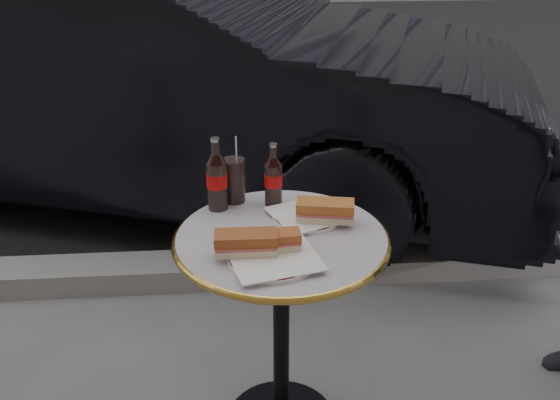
{
  "coord_description": "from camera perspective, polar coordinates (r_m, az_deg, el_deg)",
  "views": [
    {
      "loc": [
        -0.12,
        -1.54,
        1.61
      ],
      "look_at": [
        0.0,
        0.05,
        0.82
      ],
      "focal_mm": 40.0,
      "sensor_mm": 36.0,
      "label": 1
    }
  ],
  "objects": [
    {
      "name": "sandwich_left_a",
      "position": [
        1.65,
        -3.12,
        -4.03
      ],
      "size": [
        0.17,
        0.08,
        0.06
      ],
      "primitive_type": "cube",
      "rotation": [
        0.0,
        0.0,
        -0.01
      ],
      "color": "#9D4F28",
      "rests_on": "plate_left"
    },
    {
      "name": "sandwich_right",
      "position": [
        1.82,
        4.14,
        -1.06
      ],
      "size": [
        0.18,
        0.11,
        0.06
      ],
      "primitive_type": "cube",
      "rotation": [
        0.0,
        0.0,
        -0.17
      ],
      "color": "#B7672E",
      "rests_on": "plate_right"
    },
    {
      "name": "plate_left",
      "position": [
        1.66,
        -0.68,
        -5.35
      ],
      "size": [
        0.26,
        0.26,
        0.01
      ],
      "primitive_type": "cylinder",
      "rotation": [
        0.0,
        0.0,
        0.07
      ],
      "color": "silver",
      "rests_on": "bistro_table"
    },
    {
      "name": "parked_car",
      "position": [
        3.63,
        -12.32,
        11.38
      ],
      "size": [
        2.77,
        4.59,
        1.43
      ],
      "primitive_type": "imported",
      "rotation": [
        0.0,
        0.0,
        1.26
      ],
      "color": "black",
      "rests_on": "ground"
    },
    {
      "name": "sandwich_left_b",
      "position": [
        1.67,
        -0.47,
        -3.82
      ],
      "size": [
        0.14,
        0.07,
        0.05
      ],
      "primitive_type": "cube",
      "rotation": [
        0.0,
        0.0,
        0.08
      ],
      "color": "#B1572D",
      "rests_on": "plate_left"
    },
    {
      "name": "plate_right",
      "position": [
        1.87,
        2.47,
        -1.52
      ],
      "size": [
        0.25,
        0.25,
        0.01
      ],
      "primitive_type": "cylinder",
      "rotation": [
        0.0,
        0.0,
        0.22
      ],
      "color": "white",
      "rests_on": "bistro_table"
    },
    {
      "name": "cola_glass",
      "position": [
        1.95,
        -4.22,
        1.81
      ],
      "size": [
        0.08,
        0.08,
        0.14
      ],
      "primitive_type": "cylinder",
      "rotation": [
        0.0,
        0.0,
        0.13
      ],
      "color": "black",
      "rests_on": "bistro_table"
    },
    {
      "name": "cola_bottle_right",
      "position": [
        1.91,
        -0.62,
        2.35
      ],
      "size": [
        0.07,
        0.07,
        0.2
      ],
      "primitive_type": null,
      "rotation": [
        0.0,
        0.0,
        -0.33
      ],
      "color": "black",
      "rests_on": "bistro_table"
    },
    {
      "name": "cola_bottle_left",
      "position": [
        1.89,
        -5.82,
        2.39
      ],
      "size": [
        0.08,
        0.08,
        0.23
      ],
      "primitive_type": null,
      "rotation": [
        0.0,
        0.0,
        0.29
      ],
      "color": "black",
      "rests_on": "bistro_table"
    },
    {
      "name": "asphalt_road",
      "position": [
        6.74,
        -3.32,
        12.4
      ],
      "size": [
        40.0,
        8.0,
        0.0
      ],
      "primitive_type": "cube",
      "color": "black",
      "rests_on": "ground"
    },
    {
      "name": "bistro_table",
      "position": [
        1.98,
        0.11,
        -12.51
      ],
      "size": [
        0.62,
        0.62,
        0.73
      ],
      "primitive_type": null,
      "color": "#BAB2C4",
      "rests_on": "ground"
    },
    {
      "name": "curb",
      "position": [
        2.9,
        -1.3,
        -6.27
      ],
      "size": [
        40.0,
        0.2,
        0.12
      ],
      "primitive_type": "cube",
      "color": "gray",
      "rests_on": "ground"
    }
  ]
}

